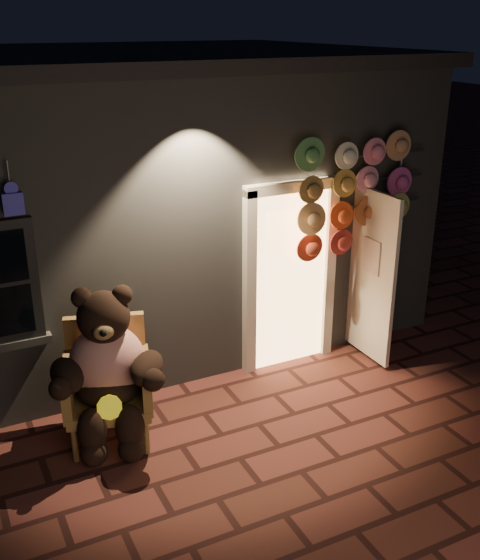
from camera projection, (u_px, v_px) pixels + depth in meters
ground at (240, 458)px, 6.11m from camera, size 60.00×60.00×0.00m
shop_building at (108, 185)px, 8.78m from camera, size 7.30×5.95×3.51m
wicker_armchair at (108, 381)px, 6.28m from camera, size 0.96×0.91×1.17m
teddy_bear at (108, 369)px, 6.07m from camera, size 1.10×0.99×1.57m
hat_rack at (354, 194)px, 7.27m from camera, size 1.72×0.22×2.62m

